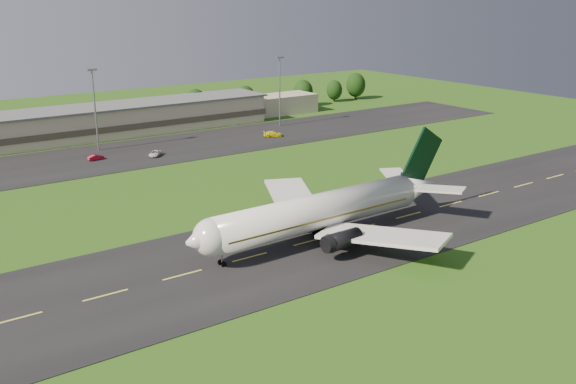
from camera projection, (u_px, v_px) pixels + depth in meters
ground at (250, 258)px, 95.30m from camera, size 360.00×360.00×0.00m
taxiway at (250, 257)px, 95.29m from camera, size 220.00×30.00×0.10m
apron at (90, 160)px, 151.64m from camera, size 260.00×30.00×0.10m
airliner at (322, 211)px, 101.33m from camera, size 51.26×42.17×15.57m
terminal at (82, 124)px, 172.91m from camera, size 145.00×16.00×8.40m
light_mast_centre at (94, 100)px, 156.90m from camera, size 2.40×1.20×20.35m
light_mast_east at (280, 83)px, 187.05m from camera, size 2.40×1.20×20.35m
tree_line at (128, 109)px, 189.66m from camera, size 193.06×9.45×10.80m
service_vehicle_b at (96, 157)px, 150.95m from camera, size 3.94×1.61×1.27m
service_vehicle_c at (155, 153)px, 154.73m from camera, size 4.71×4.97×1.31m
service_vehicle_d at (273, 134)px, 175.85m from camera, size 5.55×4.13×1.49m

